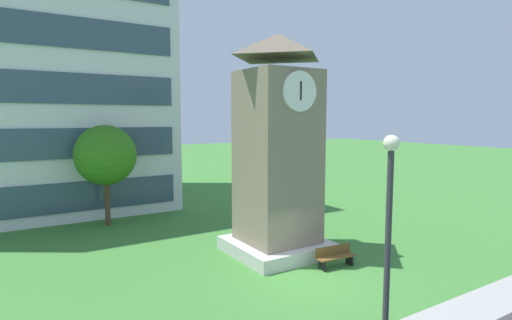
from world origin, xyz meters
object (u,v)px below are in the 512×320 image
at_px(park_bench, 335,256).
at_px(tree_streetside, 106,155).
at_px(clock_tower, 278,158).
at_px(street_lamp, 388,236).

distance_m(park_bench, tree_streetside, 14.23).
relative_size(clock_tower, park_bench, 5.46).
bearing_deg(tree_streetside, clock_tower, -58.24).
bearing_deg(street_lamp, tree_streetside, 97.10).
xyz_separation_m(clock_tower, street_lamp, (-3.40, -9.19, -0.80)).
xyz_separation_m(clock_tower, tree_streetside, (-5.69, 9.18, -0.32)).
bearing_deg(tree_streetside, park_bench, -60.68).
bearing_deg(clock_tower, tree_streetside, 121.76).
height_order(clock_tower, tree_streetside, clock_tower).
xyz_separation_m(street_lamp, tree_streetside, (-2.29, 18.37, 0.48)).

